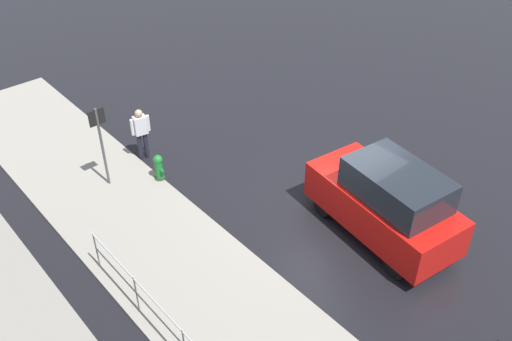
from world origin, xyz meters
TOP-DOWN VIEW (x-y plane):
  - ground_plane at (0.00, 0.00)m, footprint 60.00×60.00m
  - kerb_strip at (0.00, 4.20)m, footprint 24.00×3.20m
  - moving_hatchback at (-1.42, -0.27)m, footprint 4.08×2.16m
  - fire_hydrant at (4.03, 2.65)m, footprint 0.42×0.31m
  - pedestrian at (5.21, 2.42)m, footprint 0.30×0.56m
  - metal_railing at (-1.34, 5.55)m, footprint 6.96×0.04m
  - sign_post at (4.76, 3.84)m, footprint 0.07×0.44m

SIDE VIEW (x-z plane):
  - ground_plane at x=0.00m, z-range 0.00..0.00m
  - kerb_strip at x=0.00m, z-range 0.00..0.04m
  - fire_hydrant at x=4.03m, z-range 0.00..0.80m
  - metal_railing at x=-1.34m, z-range 0.19..1.24m
  - pedestrian at x=5.21m, z-range 0.15..1.77m
  - moving_hatchback at x=-1.42m, z-range 0.00..2.06m
  - sign_post at x=4.76m, z-range 0.38..2.78m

